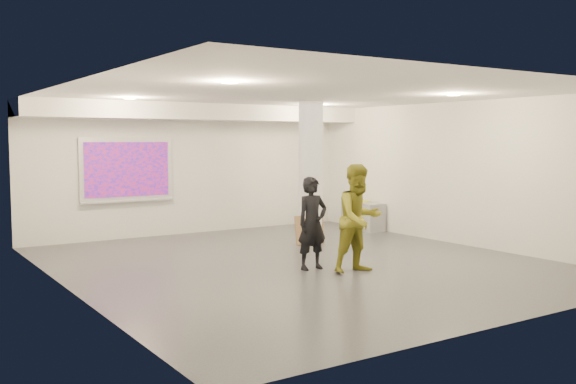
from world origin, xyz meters
TOP-DOWN VIEW (x-y plane):
  - floor at (0.00, 0.00)m, footprint 8.00×9.00m
  - ceiling at (0.00, 0.00)m, footprint 8.00×9.00m
  - wall_back at (0.00, 4.50)m, footprint 8.00×0.01m
  - wall_front at (0.00, -4.50)m, footprint 8.00×0.01m
  - wall_left at (-4.00, 0.00)m, footprint 0.01×9.00m
  - wall_right at (4.00, 0.00)m, footprint 0.01×9.00m
  - soffit_band at (0.00, 3.95)m, footprint 8.00×1.10m
  - downlight_nw at (-2.20, 2.50)m, footprint 0.22×0.22m
  - downlight_ne at (2.20, 2.50)m, footprint 0.22×0.22m
  - downlight_sw at (-2.20, -1.50)m, footprint 0.22×0.22m
  - downlight_se at (2.20, -1.50)m, footprint 0.22×0.22m
  - column at (1.50, 1.80)m, footprint 0.52×0.52m
  - projection_screen at (-1.60, 4.45)m, footprint 2.10×0.13m
  - credenza at (3.72, 2.72)m, footprint 0.50×1.16m
  - papers_stack at (3.73, 2.81)m, footprint 0.29×0.33m
  - postit_pad at (3.76, 2.81)m, footprint 0.28×0.34m
  - cardboard_back at (1.42, 1.63)m, footprint 0.52×0.26m
  - cardboard_front at (1.32, 1.64)m, footprint 0.58×0.30m
  - woman at (-0.13, -0.54)m, footprint 0.58×0.38m
  - man at (0.37, -1.17)m, footprint 0.89×0.70m

SIDE VIEW (x-z plane):
  - floor at x=0.00m, z-range -0.01..0.01m
  - cardboard_back at x=1.42m, z-range 0.00..0.55m
  - cardboard_front at x=1.32m, z-range 0.00..0.60m
  - credenza at x=3.72m, z-range 0.00..0.67m
  - papers_stack at x=3.73m, z-range 0.67..0.69m
  - postit_pad at x=3.76m, z-range 0.67..0.70m
  - woman at x=-0.13m, z-range 0.00..1.57m
  - man at x=0.37m, z-range 0.00..1.80m
  - wall_back at x=0.00m, z-range 0.00..3.00m
  - wall_front at x=0.00m, z-range 0.00..3.00m
  - wall_left at x=-4.00m, z-range 0.00..3.00m
  - wall_right at x=4.00m, z-range 0.00..3.00m
  - column at x=1.50m, z-range 0.00..3.00m
  - projection_screen at x=-1.60m, z-range 0.82..2.24m
  - soffit_band at x=0.00m, z-range 2.64..3.00m
  - downlight_nw at x=-2.20m, z-range 2.97..2.99m
  - downlight_ne at x=2.20m, z-range 2.97..2.99m
  - downlight_sw at x=-2.20m, z-range 2.97..2.99m
  - downlight_se at x=2.20m, z-range 2.97..2.99m
  - ceiling at x=0.00m, z-range 3.00..3.00m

